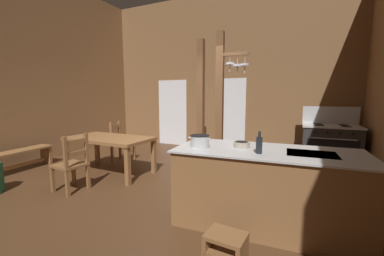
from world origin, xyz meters
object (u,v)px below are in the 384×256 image
kitchen_island (266,188)px  bench_along_left_wall (10,158)px  mixing_bowl_on_counter (242,144)px  ladderback_chair_by_post (121,142)px  stockpot_on_counter (200,141)px  step_stool (226,247)px  bottle_tall_on_counter (259,145)px  stove_range (330,146)px  ladderback_chair_near_window (72,164)px  dining_table (110,142)px

kitchen_island → bench_along_left_wall: size_ratio=1.30×
kitchen_island → mixing_bowl_on_counter: 0.59m
ladderback_chair_by_post → stockpot_on_counter: (2.82, -1.72, 0.55)m
step_stool → mixing_bowl_on_counter: (-0.10, 0.92, 0.78)m
kitchen_island → bottle_tall_on_counter: bottle_tall_on_counter is taller
stove_range → stockpot_on_counter: 3.70m
ladderback_chair_near_window → kitchen_island: bearing=5.2°
stove_range → ladderback_chair_by_post: (-4.51, -1.52, -0.03)m
step_stool → stockpot_on_counter: size_ratio=1.22×
step_stool → ladderback_chair_by_post: 4.19m
kitchen_island → ladderback_chair_near_window: (-3.03, -0.27, -0.01)m
stove_range → mixing_bowl_on_counter: stove_range is taller
stove_range → stockpot_on_counter: (-1.69, -3.25, 0.52)m
stove_range → dining_table: (-4.05, -2.36, 0.17)m
stockpot_on_counter → bench_along_left_wall: bearing=-179.9°
mixing_bowl_on_counter → bottle_tall_on_counter: bearing=-43.8°
bottle_tall_on_counter → dining_table: bearing=163.5°
ladderback_chair_by_post → bottle_tall_on_counter: (3.55, -1.76, 0.57)m
kitchen_island → ladderback_chair_by_post: bearing=156.9°
dining_table → bottle_tall_on_counter: (3.09, -0.92, 0.37)m
ladderback_chair_by_post → bench_along_left_wall: bearing=-127.8°
kitchen_island → step_stool: kitchen_island is taller
kitchen_island → stockpot_on_counter: (-0.79, -0.18, 0.54)m
kitchen_island → ladderback_chair_by_post: (-3.61, 1.54, -0.01)m
dining_table → ladderback_chair_by_post: bearing=118.8°
step_stool → stockpot_on_counter: stockpot_on_counter is taller
kitchen_island → bench_along_left_wall: bearing=-177.8°
kitchen_island → stockpot_on_counter: size_ratio=7.19×
kitchen_island → ladderback_chair_near_window: ladderback_chair_near_window is taller
dining_table → mixing_bowl_on_counter: 2.93m
bottle_tall_on_counter → ladderback_chair_by_post: bearing=153.7°
stove_range → bottle_tall_on_counter: 3.46m
stockpot_on_counter → ladderback_chair_near_window: bearing=-177.6°
ladderback_chair_by_post → stockpot_on_counter: 3.35m
dining_table → mixing_bowl_on_counter: bearing=-13.4°
step_stool → bottle_tall_on_counter: (0.15, 0.68, 0.85)m
stockpot_on_counter → stove_range: bearing=62.5°
bench_along_left_wall → bottle_tall_on_counter: bottle_tall_on_counter is taller
bench_along_left_wall → mixing_bowl_on_counter: 4.69m
kitchen_island → stove_range: stove_range is taller
stove_range → dining_table: size_ratio=0.77×
stove_range → dining_table: bearing=-149.8°
ladderback_chair_near_window → step_stool: bearing=-12.5°
dining_table → stove_range: bearing=30.2°
dining_table → mixing_bowl_on_counter: size_ratio=8.72×
dining_table → ladderback_chair_near_window: bearing=-83.1°
kitchen_island → bench_along_left_wall: kitchen_island is taller
step_stool → ladderback_chair_by_post: ladderback_chair_by_post is taller
mixing_bowl_on_counter → bottle_tall_on_counter: (0.25, -0.24, 0.06)m
step_stool → bottle_tall_on_counter: bottle_tall_on_counter is taller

